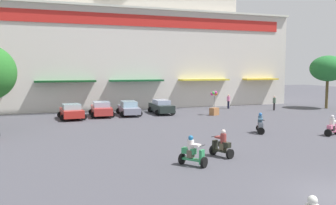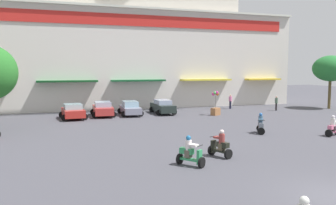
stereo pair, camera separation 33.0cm
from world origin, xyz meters
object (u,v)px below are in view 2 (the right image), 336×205
at_px(scooter_rider_3, 190,153).
at_px(pedestrian_1, 276,102).
at_px(parked_car_2, 130,108).
at_px(parked_car_3, 163,107).
at_px(scooter_rider_6, 333,127).
at_px(parked_car_0, 73,111).
at_px(pedestrian_0, 230,101).
at_px(scooter_rider_2, 261,125).
at_px(scooter_rider_5, 220,146).
at_px(balloon_vendor_cart, 216,106).
at_px(plaza_tree_1, 331,69).
at_px(parked_car_1, 103,109).

bearing_deg(scooter_rider_3, pedestrian_1, 45.24).
relative_size(parked_car_2, scooter_rider_3, 3.01).
relative_size(parked_car_3, scooter_rider_6, 2.97).
bearing_deg(parked_car_0, pedestrian_0, 9.11).
relative_size(parked_car_0, scooter_rider_2, 2.60).
relative_size(parked_car_3, scooter_rider_5, 2.99).
bearing_deg(balloon_vendor_cart, scooter_rider_6, -77.48).
relative_size(scooter_rider_3, scooter_rider_6, 0.99).
bearing_deg(plaza_tree_1, scooter_rider_5, -144.01).
relative_size(scooter_rider_3, balloon_vendor_cart, 0.60).
height_order(parked_car_2, parked_car_3, parked_car_3).
height_order(scooter_rider_2, scooter_rider_5, scooter_rider_2).
xyz_separation_m(scooter_rider_2, scooter_rider_3, (-8.20, -6.43, 0.01)).
bearing_deg(scooter_rider_2, parked_car_3, 103.96).
relative_size(scooter_rider_2, pedestrian_0, 0.90).
bearing_deg(parked_car_0, parked_car_3, 6.64).
xyz_separation_m(parked_car_1, scooter_rider_2, (9.56, -13.19, -0.13)).
relative_size(parked_car_0, balloon_vendor_cart, 1.57).
distance_m(parked_car_2, scooter_rider_2, 14.76).
distance_m(scooter_rider_2, scooter_rider_3, 10.42).
distance_m(parked_car_1, balloon_vendor_cart, 11.38).
bearing_deg(pedestrian_1, parked_car_3, 173.49).
bearing_deg(balloon_vendor_cart, scooter_rider_5, -115.56).
bearing_deg(pedestrian_0, parked_car_1, -173.09).
bearing_deg(scooter_rider_6, scooter_rider_3, -162.62).
bearing_deg(scooter_rider_5, pedestrian_1, 47.16).
bearing_deg(parked_car_1, pedestrian_1, -4.39).
distance_m(scooter_rider_2, pedestrian_0, 16.11).
height_order(parked_car_0, parked_car_3, parked_car_3).
bearing_deg(scooter_rider_6, parked_car_0, 138.85).
relative_size(parked_car_3, scooter_rider_3, 3.00).
bearing_deg(parked_car_2, balloon_vendor_cart, -19.32).
bearing_deg(scooter_rider_3, parked_car_0, 103.09).
bearing_deg(scooter_rider_6, parked_car_2, 125.27).
relative_size(plaza_tree_1, scooter_rider_3, 4.22).
distance_m(scooter_rider_3, pedestrian_1, 25.54).
height_order(scooter_rider_2, scooter_rider_3, scooter_rider_2).
bearing_deg(balloon_vendor_cart, parked_car_2, 160.68).
distance_m(parked_car_0, pedestrian_0, 18.51).
distance_m(plaza_tree_1, scooter_rider_3, 31.03).
height_order(parked_car_1, parked_car_3, parked_car_3).
bearing_deg(scooter_rider_3, pedestrian_0, 56.97).
relative_size(scooter_rider_5, balloon_vendor_cart, 0.60).
bearing_deg(parked_car_0, scooter_rider_2, -44.08).
bearing_deg(parked_car_2, parked_car_0, -170.20).
distance_m(parked_car_1, scooter_rider_5, 18.85).
bearing_deg(plaza_tree_1, parked_car_1, 175.97).
bearing_deg(parked_car_1, parked_car_3, 0.04).
xyz_separation_m(pedestrian_0, balloon_vendor_cart, (-4.34, -4.83, 0.01)).
bearing_deg(parked_car_2, scooter_rider_5, -87.55).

